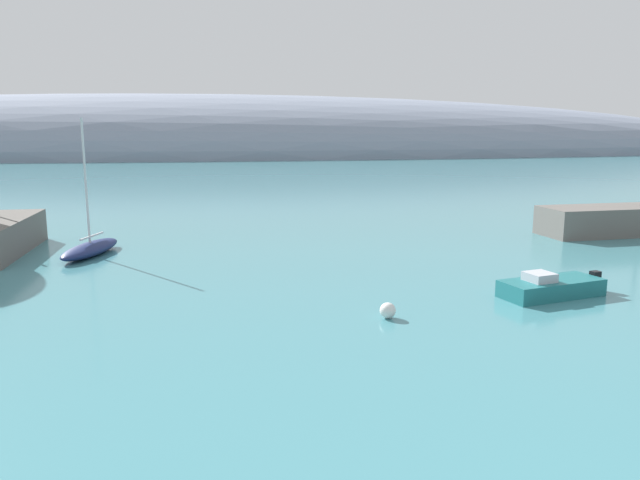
# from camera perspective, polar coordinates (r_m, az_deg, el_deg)

# --- Properties ---
(distant_ridge) EXTENTS (386.03, 81.28, 36.09)m
(distant_ridge) POSITION_cam_1_polar(r_m,az_deg,el_deg) (189.33, -10.95, 7.93)
(distant_ridge) COLOR gray
(distant_ridge) RESTS_ON ground
(sailboat_navy_near_shore) EXTENTS (3.55, 6.41, 8.30)m
(sailboat_navy_near_shore) POSITION_cam_1_polar(r_m,az_deg,el_deg) (39.44, -20.92, -0.70)
(sailboat_navy_near_shore) COLOR navy
(sailboat_navy_near_shore) RESTS_ON water
(motorboat_teal_foreground) EXTENTS (5.44, 2.87, 1.19)m
(motorboat_teal_foreground) POSITION_cam_1_polar(r_m,az_deg,el_deg) (29.89, 21.03, -4.18)
(motorboat_teal_foreground) COLOR #1E6B70
(motorboat_teal_foreground) RESTS_ON water
(mooring_buoy_white) EXTENTS (0.66, 0.66, 0.66)m
(mooring_buoy_white) POSITION_cam_1_polar(r_m,az_deg,el_deg) (24.90, 6.43, -6.65)
(mooring_buoy_white) COLOR silver
(mooring_buoy_white) RESTS_ON water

